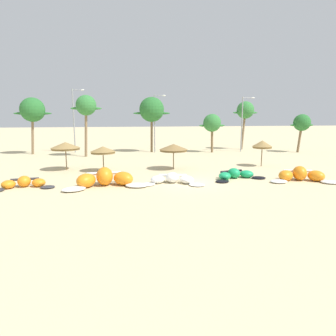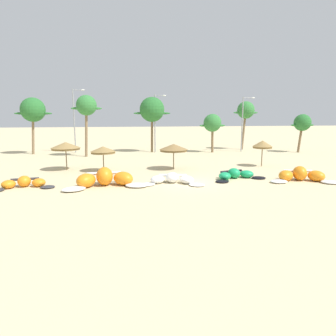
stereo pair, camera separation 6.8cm
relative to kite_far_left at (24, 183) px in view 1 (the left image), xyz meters
The scene contains 19 objects.
ground_plane 13.78m from the kite_far_left, ahead, with size 260.00×260.00×0.00m, color beige.
kite_far_left is the anchor object (origin of this frame).
kite_left 6.52m from the kite_far_left, ahead, with size 7.12×3.66×1.53m.
kite_left_of_center 12.17m from the kite_far_left, ahead, with size 5.65×3.23×0.89m.
kite_center 18.31m from the kite_far_left, ahead, with size 5.37×3.14×0.94m.
kite_right_of_center 23.70m from the kite_far_left, ahead, with size 6.00×3.53×1.28m.
beach_umbrella_near_van 8.30m from the kite_far_left, 74.23° to the left, with size 3.06×3.06×3.00m.
beach_umbrella_middle 8.86m from the kite_far_left, 45.04° to the left, with size 2.59×2.59×2.63m.
beach_umbrella_near_palms 15.01m from the kite_far_left, 24.59° to the left, with size 3.06×3.06×2.77m.
beach_umbrella_outermost 24.82m from the kite_far_left, 15.25° to the left, with size 2.23×2.23×2.96m.
palm_leftmost 23.75m from the kite_far_left, 101.49° to the left, with size 5.35×3.57×8.37m.
palm_left 19.86m from the kite_far_left, 79.26° to the left, with size 4.23×2.82×8.55m.
palm_left_of_gap 26.52m from the kite_far_left, 59.56° to the left, with size 5.80×3.86×8.60m.
palm_center_left 30.40m from the kite_far_left, 42.29° to the left, with size 4.15×2.77×5.99m.
palm_center_right 37.77m from the kite_far_left, 38.81° to the left, with size 4.35×2.90×8.10m.
palm_right_of_gap 40.50m from the kite_far_left, 26.40° to the left, with size 3.90×2.60×5.96m.
lamppost_west 24.18m from the kite_far_left, 87.04° to the left, with size 1.89×0.24×9.75m.
lamppost_west_center 26.10m from the kite_far_left, 58.03° to the left, with size 1.87×0.24×8.92m.
lamppost_east_center 34.60m from the kite_far_left, 36.77° to the left, with size 2.04×0.24×8.65m.
Camera 1 is at (-6.23, -25.07, 5.79)m, focal length 32.43 mm.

